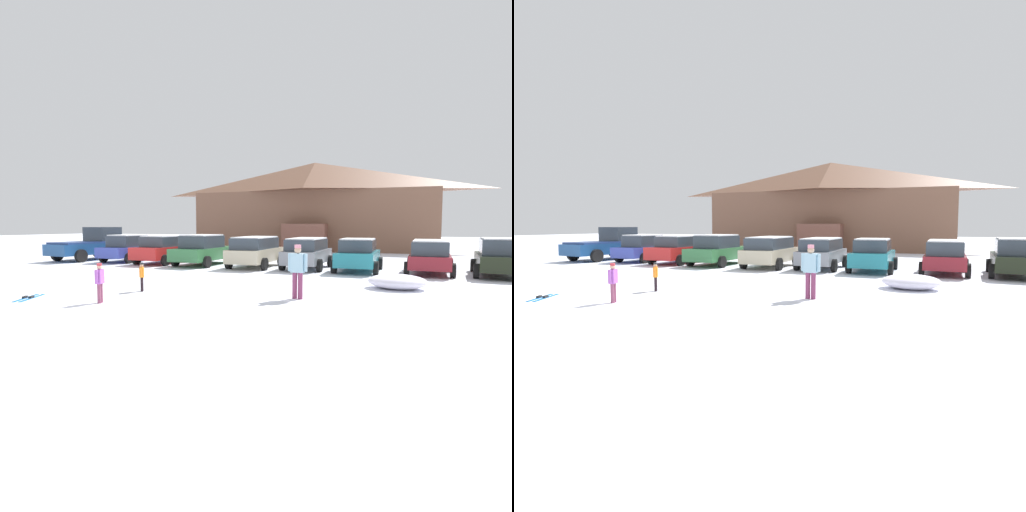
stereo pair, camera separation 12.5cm
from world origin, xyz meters
TOP-DOWN VIEW (x-y plane):
  - ground at (0.00, 0.00)m, footprint 160.00×160.00m
  - ski_lodge at (-1.60, 29.86)m, footprint 22.10×9.85m
  - parked_blue_hatchback at (-9.53, 13.24)m, footprint 2.13×4.26m
  - parked_red_sedan at (-6.71, 12.83)m, footprint 2.37×4.16m
  - parked_green_coupe at (-4.05, 12.90)m, footprint 2.34×4.63m
  - parked_beige_suv at (-0.82, 12.83)m, footprint 2.22×4.36m
  - parked_grey_wagon at (1.96, 13.12)m, footprint 2.12×4.22m
  - parked_teal_hatchback at (4.61, 12.79)m, footprint 2.13×4.01m
  - parked_maroon_van at (7.85, 13.09)m, footprint 2.22×4.18m
  - parked_black_sedan at (10.73, 13.22)m, footprint 2.44×4.66m
  - pickup_truck at (-12.69, 13.45)m, footprint 2.82×5.53m
  - skier_adult_in_blue_parka at (3.83, 4.57)m, footprint 0.62×0.27m
  - skier_child_in_orange_jacket at (-1.51, 3.99)m, footprint 0.25×0.32m
  - skier_child_in_purple_jacket at (-1.34, 1.83)m, footprint 0.25×0.41m
  - pair_of_skis at (-3.93, 1.60)m, footprint 0.77×1.35m
  - plowed_snow_pile at (6.61, 7.77)m, footprint 2.02×1.62m

SIDE VIEW (x-z plane):
  - ground at x=0.00m, z-range 0.00..0.00m
  - pair_of_skis at x=-3.93m, z-range -0.02..0.06m
  - plowed_snow_pile at x=6.61m, z-range 0.00..0.52m
  - skier_child_in_orange_jacket at x=-1.51m, z-range 0.06..1.05m
  - skier_child_in_purple_jacket at x=-1.34m, z-range 0.08..1.24m
  - parked_teal_hatchback at x=4.61m, z-range 0.01..1.64m
  - parked_red_sedan at x=-6.71m, z-range 0.01..1.67m
  - parked_blue_hatchback at x=-9.53m, z-range 0.00..1.68m
  - parked_black_sedan at x=10.73m, z-range 0.00..1.71m
  - parked_maroon_van at x=7.85m, z-range 0.07..1.65m
  - parked_green_coupe at x=-4.05m, z-range 0.00..1.74m
  - parked_grey_wagon at x=1.96m, z-range 0.07..1.68m
  - parked_beige_suv at x=-0.82m, z-range 0.07..1.72m
  - skier_adult_in_blue_parka at x=3.83m, z-range 0.11..1.78m
  - pickup_truck at x=-12.69m, z-range -0.08..2.07m
  - ski_lodge at x=-1.60m, z-range 0.07..8.16m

